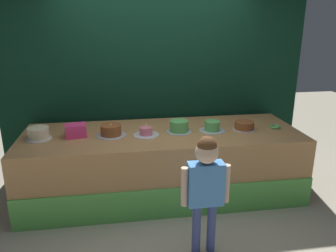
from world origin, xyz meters
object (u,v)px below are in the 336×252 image
Objects in this scene: pink_box at (75,131)px; cake_left at (111,131)px; cake_center_left at (146,132)px; cake_far_left at (38,133)px; child_figure at (206,180)px; cake_far_right at (244,126)px; donut at (275,127)px; cake_right at (212,126)px; cake_center_right at (179,127)px.

pink_box is 0.41m from cake_left.
pink_box is 0.78× the size of cake_center_left.
cake_far_left is 0.94× the size of cake_center_left.
pink_box is (-1.24, 1.18, 0.14)m from child_figure.
cake_far_right is at bearing -1.45° from pink_box.
child_figure reaches higher than cake_far_right.
child_figure is 8.71× the size of donut.
cake_right is 0.41m from cake_far_right.
cake_far_left is (-2.84, 0.03, 0.05)m from donut.
cake_center_left is at bearing 111.30° from child_figure.
cake_center_left is 0.41m from cake_center_right.
child_figure is 4.20× the size of cake_far_right.
cake_right is at bearing -0.72° from cake_left.
cake_far_right is (-0.41, 0.00, 0.03)m from donut.
cake_center_right is (-0.02, 1.17, 0.13)m from child_figure.
cake_center_left is (1.22, -0.05, -0.03)m from cake_far_left.
cake_far_right is (1.62, -0.02, -0.01)m from cake_left.
donut is at bearing -0.20° from cake_far_right.
pink_box is at bearing 178.76° from donut.
cake_far_left is 1.62m from cake_center_right.
cake_far_right is at bearing -0.84° from cake_left.
cake_left is (-2.03, 0.03, 0.04)m from donut.
cake_far_right is at bearing 1.30° from cake_center_left.
cake_center_left is (0.81, -0.08, -0.03)m from pink_box.
child_figure is at bearing -43.61° from pink_box.
cake_far_right is at bearing -0.58° from cake_far_left.
cake_far_left reaches higher than cake_left.
donut is 0.81m from cake_right.
cake_far_right reaches higher than donut.
cake_far_left is at bearing 179.47° from donut.
cake_far_left is 0.90× the size of cake_right.
cake_center_right is 1.11× the size of cake_far_right.
pink_box is 2.03m from cake_far_right.
cake_far_right is at bearing 55.19° from child_figure.
cake_left is at bearing 179.16° from cake_far_right.
pink_box is 0.82m from cake_center_left.
cake_far_right is at bearing 179.80° from donut.
cake_left reaches higher than donut.
pink_box is 0.41m from cake_far_left.
donut is 0.43× the size of cake_center_right.
cake_far_left is at bearing 177.53° from cake_center_left.
cake_far_left is at bearing -176.27° from pink_box.
cake_center_left is at bearing -7.21° from cake_left.
pink_box is 0.75× the size of cake_center_right.
cake_far_left is at bearing 179.92° from cake_left.
cake_far_left is (-0.41, -0.03, -0.01)m from pink_box.
cake_left is (0.81, -0.00, -0.01)m from cake_far_left.
donut is (1.19, 1.13, 0.08)m from child_figure.
cake_left reaches higher than cake_center_left.
cake_center_left is (0.41, -0.05, -0.02)m from cake_left.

